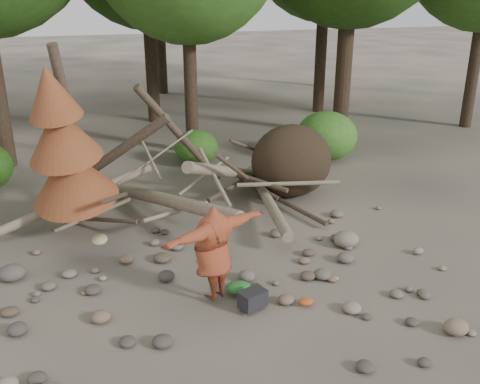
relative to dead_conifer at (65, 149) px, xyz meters
name	(u,v)px	position (x,y,z in m)	size (l,w,h in m)	color
ground	(252,289)	(3.12, -3.37, -2.11)	(120.00, 120.00, 0.00)	#514C44
deadfall_pile	(272,165)	(5.13, 0.87, -1.16)	(8.55, 5.24, 3.30)	#332619
dead_conifer	(65,149)	(0.00, 0.00, 0.00)	(2.06, 2.16, 4.35)	#4C3F30
bush_mid	(196,147)	(3.92, 4.43, -1.55)	(1.40, 1.40, 1.12)	#356A1E
bush_right	(326,136)	(8.12, 3.63, -1.31)	(2.00, 2.00, 1.60)	#417E27
frisbee_thrower	(213,253)	(2.32, -3.52, -1.13)	(3.19, 1.44, 1.79)	brown
backpack	(253,302)	(2.90, -4.02, -1.95)	(0.47, 0.31, 0.31)	black
cloth_green	(238,290)	(2.81, -3.45, -2.02)	(0.48, 0.40, 0.18)	#2A6A2B
cloth_orange	(306,304)	(3.84, -4.22, -2.06)	(0.27, 0.22, 0.10)	#B44A1E
boulder_front_right	(456,327)	(5.86, -5.72, -1.99)	(0.42, 0.38, 0.25)	#846B52
boulder_mid_right	(346,239)	(5.68, -2.31, -1.94)	(0.57, 0.51, 0.34)	gray
boulder_mid_left	(12,273)	(-1.24, -1.61, -1.95)	(0.53, 0.48, 0.32)	#575049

